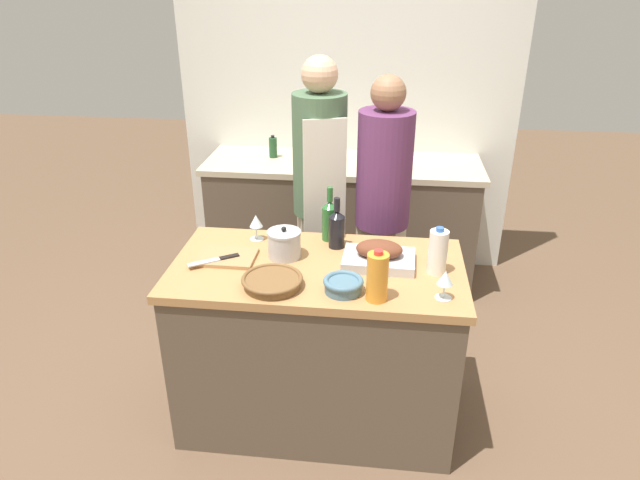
{
  "coord_description": "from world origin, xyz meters",
  "views": [
    {
      "loc": [
        0.28,
        -2.3,
        2.12
      ],
      "look_at": [
        0.0,
        0.11,
        0.95
      ],
      "focal_mm": 32.0,
      "sensor_mm": 36.0,
      "label": 1
    }
  ],
  "objects": [
    {
      "name": "wine_glass_left",
      "position": [
        -0.34,
        0.24,
        0.97
      ],
      "size": [
        0.07,
        0.07,
        0.13
      ],
      "color": "silver",
      "rests_on": "kitchen_island"
    },
    {
      "name": "knife_chef",
      "position": [
        -0.47,
        -0.04,
        0.89
      ],
      "size": [
        0.22,
        0.16,
        0.01
      ],
      "color": "#B7B7BC",
      "rests_on": "cutting_board"
    },
    {
      "name": "mixing_bowl",
      "position": [
        0.14,
        -0.22,
        0.91
      ],
      "size": [
        0.17,
        0.17,
        0.06
      ],
      "color": "slate",
      "rests_on": "kitchen_island"
    },
    {
      "name": "ground_plane",
      "position": [
        0.0,
        0.0,
        0.0
      ],
      "size": [
        12.0,
        12.0,
        0.0
      ],
      "primitive_type": "plane",
      "color": "brown"
    },
    {
      "name": "person_cook_guest",
      "position": [
        0.29,
        0.72,
        0.9
      ],
      "size": [
        0.31,
        0.31,
        1.62
      ],
      "rotation": [
        0.0,
        0.0,
        -0.38
      ],
      "color": "beige",
      "rests_on": "ground_plane"
    },
    {
      "name": "kitchen_island",
      "position": [
        0.0,
        0.0,
        0.44
      ],
      "size": [
        1.35,
        0.71,
        0.87
      ],
      "color": "brown",
      "rests_on": "ground_plane"
    },
    {
      "name": "wicker_basket",
      "position": [
        -0.17,
        -0.21,
        0.9
      ],
      "size": [
        0.27,
        0.27,
        0.05
      ],
      "color": "brown",
      "rests_on": "kitchen_island"
    },
    {
      "name": "person_cook_aproned",
      "position": [
        -0.08,
        0.75,
        0.96
      ],
      "size": [
        0.31,
        0.33,
        1.7
      ],
      "rotation": [
        0.0,
        0.0,
        0.31
      ],
      "color": "beige",
      "rests_on": "ground_plane"
    },
    {
      "name": "wine_bottle_dark",
      "position": [
        0.07,
        0.21,
        0.97
      ],
      "size": [
        0.08,
        0.08,
        0.26
      ],
      "color": "black",
      "rests_on": "kitchen_island"
    },
    {
      "name": "roasting_pan",
      "position": [
        0.28,
        0.05,
        0.92
      ],
      "size": [
        0.34,
        0.24,
        0.12
      ],
      "color": "#BCBCC1",
      "rests_on": "kitchen_island"
    },
    {
      "name": "condiment_bottle_tall",
      "position": [
        -0.5,
        1.51,
        0.97
      ],
      "size": [
        0.06,
        0.06,
        0.16
      ],
      "color": "#234C28",
      "rests_on": "back_counter"
    },
    {
      "name": "condiment_bottle_short",
      "position": [
        0.35,
        1.42,
        1.0
      ],
      "size": [
        0.06,
        0.06,
        0.22
      ],
      "color": "#B28E2D",
      "rests_on": "back_counter"
    },
    {
      "name": "back_counter",
      "position": [
        0.0,
        1.46,
        0.45
      ],
      "size": [
        1.9,
        0.6,
        0.9
      ],
      "color": "brown",
      "rests_on": "ground_plane"
    },
    {
      "name": "wine_bottle_green",
      "position": [
        0.03,
        0.29,
        0.98
      ],
      "size": [
        0.08,
        0.08,
        0.28
      ],
      "color": "#28662D",
      "rests_on": "kitchen_island"
    },
    {
      "name": "wine_glass_right",
      "position": [
        0.56,
        -0.22,
        0.96
      ],
      "size": [
        0.07,
        0.07,
        0.13
      ],
      "color": "silver",
      "rests_on": "kitchen_island"
    },
    {
      "name": "stock_pot",
      "position": [
        -0.17,
        0.07,
        0.94
      ],
      "size": [
        0.16,
        0.16,
        0.16
      ],
      "color": "#B7B7BC",
      "rests_on": "kitchen_island"
    },
    {
      "name": "juice_jug",
      "position": [
        0.28,
        -0.26,
        0.98
      ],
      "size": [
        0.09,
        0.09,
        0.23
      ],
      "color": "orange",
      "rests_on": "kitchen_island"
    },
    {
      "name": "cutting_board",
      "position": [
        -0.43,
        0.02,
        0.88
      ],
      "size": [
        0.27,
        0.2,
        0.02
      ],
      "color": "#AD7F51",
      "rests_on": "kitchen_island"
    },
    {
      "name": "back_wall",
      "position": [
        0.0,
        1.81,
        1.27
      ],
      "size": [
        2.4,
        0.1,
        2.55
      ],
      "color": "silver",
      "rests_on": "ground_plane"
    },
    {
      "name": "milk_jug",
      "position": [
        0.54,
        -0.0,
        0.98
      ],
      "size": [
        0.08,
        0.08,
        0.22
      ],
      "color": "white",
      "rests_on": "kitchen_island"
    }
  ]
}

